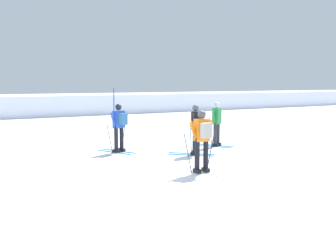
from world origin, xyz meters
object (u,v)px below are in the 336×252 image
Objects in this scene: skier_orange at (202,138)px; trail_marker_pole at (114,108)px; skier_green at (216,123)px; skier_black at (196,127)px; skier_blue at (119,125)px.

skier_orange is 11.28m from trail_marker_pole.
trail_marker_pole reaches higher than skier_orange.
skier_green is 7.83m from trail_marker_pole.
skier_green and skier_black have the same top height.
skier_black is at bearing -39.42° from skier_blue.
skier_orange and skier_blue have the same top height.
skier_orange and skier_green have the same top height.
skier_green is at bearing -9.41° from skier_blue.
skier_blue is 7.59m from trail_marker_pole.
skier_blue is 1.00× the size of skier_black.
skier_green is 2.00m from skier_black.
skier_blue is (-0.75, 4.00, -0.00)m from skier_orange.
skier_black is (1.34, 2.28, -0.00)m from skier_orange.
skier_black is at bearing 59.67° from skier_orange.
skier_black is at bearing -146.97° from skier_green.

